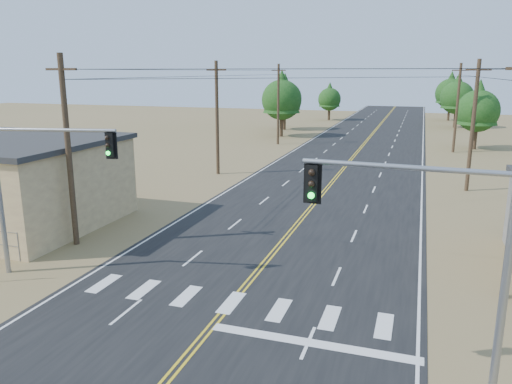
% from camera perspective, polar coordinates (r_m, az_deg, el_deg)
% --- Properties ---
extents(road, '(15.00, 200.00, 0.02)m').
position_cam_1_polar(road, '(40.83, 8.29, 0.63)').
color(road, black).
rests_on(road, ground).
extents(utility_pole_left_near, '(1.80, 0.30, 10.00)m').
position_cam_1_polar(utility_pole_left_near, '(27.63, -20.65, 4.47)').
color(utility_pole_left_near, '#4C3826').
rests_on(utility_pole_left_near, ground).
extents(utility_pole_left_mid, '(1.80, 0.30, 10.00)m').
position_cam_1_polar(utility_pole_left_mid, '(44.87, -4.47, 8.51)').
color(utility_pole_left_mid, '#4C3826').
rests_on(utility_pole_left_mid, ground).
extents(utility_pole_left_far, '(1.80, 0.30, 10.00)m').
position_cam_1_polar(utility_pole_left_far, '(63.74, 2.56, 10.05)').
color(utility_pole_left_far, '#4C3826').
rests_on(utility_pole_left_far, ground).
extents(utility_pole_right_mid, '(1.80, 0.30, 10.00)m').
position_cam_1_polar(utility_pole_right_mid, '(41.60, 23.54, 7.02)').
color(utility_pole_right_mid, '#4C3826').
rests_on(utility_pole_right_mid, ground).
extents(utility_pole_right_far, '(1.80, 0.30, 10.00)m').
position_cam_1_polar(utility_pole_right_far, '(61.48, 22.00, 8.96)').
color(utility_pole_right_far, '#4C3826').
rests_on(utility_pole_right_far, ground).
extents(signal_mast_left, '(5.64, 1.39, 6.85)m').
position_cam_1_polar(signal_mast_left, '(24.08, -24.25, 1.73)').
color(signal_mast_left, gray).
rests_on(signal_mast_left, ground).
extents(signal_mast_right, '(5.53, 0.51, 6.85)m').
position_cam_1_polar(signal_mast_right, '(14.06, 20.56, -5.85)').
color(signal_mast_right, gray).
rests_on(signal_mast_right, ground).
extents(tree_left_near, '(5.63, 5.63, 9.38)m').
position_cam_1_polar(tree_left_near, '(71.56, 2.95, 10.93)').
color(tree_left_near, '#3F2D1E').
rests_on(tree_left_near, ground).
extents(tree_left_mid, '(5.35, 5.35, 8.92)m').
position_cam_1_polar(tree_left_mid, '(80.21, 3.30, 11.02)').
color(tree_left_mid, '#3F2D1E').
rests_on(tree_left_mid, ground).
extents(tree_left_far, '(4.28, 4.28, 7.13)m').
position_cam_1_polar(tree_left_far, '(96.97, 8.40, 10.70)').
color(tree_left_far, '#3F2D1E').
rests_on(tree_left_far, ground).
extents(tree_right_near, '(4.95, 4.95, 8.25)m').
position_cam_1_polar(tree_right_near, '(64.97, 24.06, 8.90)').
color(tree_right_near, '#3F2D1E').
rests_on(tree_right_near, ground).
extents(tree_right_mid, '(5.33, 5.33, 8.89)m').
position_cam_1_polar(tree_right_mid, '(89.06, 22.02, 10.32)').
color(tree_right_mid, '#3F2D1E').
rests_on(tree_right_mid, ground).
extents(tree_right_far, '(5.50, 5.50, 9.16)m').
position_cam_1_polar(tree_right_far, '(101.68, 21.36, 10.76)').
color(tree_right_far, '#3F2D1E').
rests_on(tree_right_far, ground).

